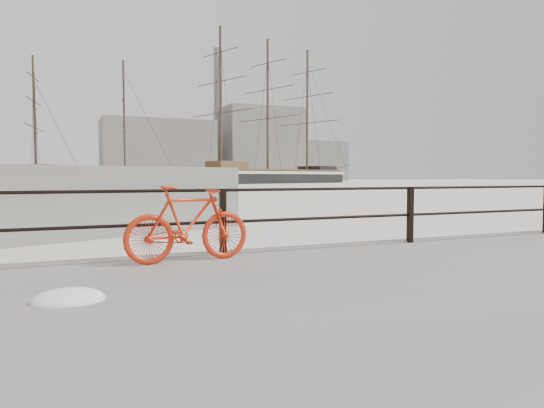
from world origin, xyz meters
name	(u,v)px	position (x,y,z in m)	size (l,w,h in m)	color
ground	(404,260)	(0.00, 0.00, 0.00)	(400.00, 400.00, 0.00)	white
guardrail	(410,215)	(0.00, -0.15, 0.85)	(28.00, 0.10, 1.00)	black
bicycle	(188,224)	(-4.12, -0.52, 0.88)	(1.76, 0.26, 1.06)	red
barque_black	(268,183)	(34.77, 89.76, 0.00)	(56.53, 18.50, 32.23)	black
schooner_mid	(82,185)	(-3.10, 79.71, 0.00)	(30.71, 12.99, 21.93)	white
industrial_west	(157,151)	(20.00, 140.00, 9.00)	(32.00, 18.00, 18.00)	gray
industrial_mid	(260,145)	(55.00, 145.00, 12.00)	(26.00, 20.00, 24.00)	gray
industrial_east	(313,161)	(78.00, 150.00, 7.00)	(20.00, 16.00, 14.00)	gray
smokestack	(218,115)	(42.00, 150.00, 22.00)	(2.80, 2.80, 44.00)	gray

